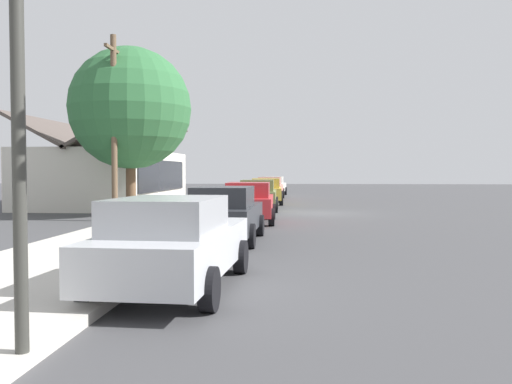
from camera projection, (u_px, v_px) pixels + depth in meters
name	position (u px, v px, depth m)	size (l,w,h in m)	color
ground_plane	(314.00, 213.00, 25.83)	(120.00, 120.00, 0.00)	#424244
sidewalk_curb	(199.00, 211.00, 26.27)	(60.00, 4.20, 0.16)	beige
car_silver	(174.00, 242.00, 9.14)	(4.83, 2.19, 1.59)	silver
car_charcoal	(225.00, 214.00, 15.35)	(4.49, 2.03, 1.59)	#2D3035
car_cherry	(249.00, 202.00, 21.07)	(4.50, 2.14, 1.59)	red
car_olive	(258.00, 195.00, 27.37)	(4.52, 2.16, 1.59)	olive
car_mustard	(266.00, 191.00, 33.01)	(4.82, 2.24, 1.59)	gold
car_coral	(270.00, 188.00, 38.78)	(4.67, 1.99, 1.59)	#EA8C75
car_ivory	(273.00, 186.00, 44.62)	(4.46, 2.19, 1.59)	silver
storefront_building	(111.00, 176.00, 32.21)	(13.42, 6.64, 5.02)	silver
shade_tree	(130.00, 109.00, 23.79)	(5.39, 5.39, 7.51)	brown
traffic_light_main	(119.00, 22.00, 5.30)	(0.37, 2.79, 5.20)	#383833
utility_pole_wooden	(114.00, 124.00, 21.66)	(1.80, 0.24, 7.50)	brown
fire_hydrant_red	(202.00, 214.00, 19.25)	(0.22, 0.22, 0.71)	red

